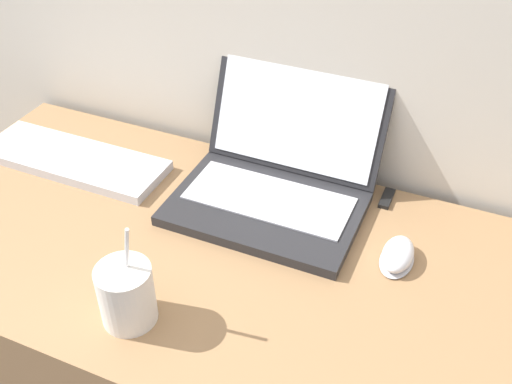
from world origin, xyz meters
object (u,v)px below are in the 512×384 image
object	(u,v)px
computer_mouse	(398,255)
external_keyboard	(74,160)
drink_cup	(126,294)
laptop	(277,176)
usb_stick	(387,198)

from	to	relation	value
computer_mouse	external_keyboard	world-z (taller)	computer_mouse
computer_mouse	external_keyboard	bearing A→B (deg)	178.54
drink_cup	external_keyboard	bearing A→B (deg)	137.92
laptop	usb_stick	world-z (taller)	laptop
laptop	computer_mouse	xyz separation A→B (m)	(0.26, -0.09, -0.03)
drink_cup	computer_mouse	bearing A→B (deg)	39.38
laptop	external_keyboard	xyz separation A→B (m)	(-0.43, -0.07, -0.04)
computer_mouse	drink_cup	bearing A→B (deg)	-140.62
external_keyboard	usb_stick	size ratio (longest dim) A/B	6.61
external_keyboard	usb_stick	world-z (taller)	external_keyboard
drink_cup	usb_stick	size ratio (longest dim) A/B	3.01
computer_mouse	usb_stick	distance (m)	0.17
laptop	external_keyboard	world-z (taller)	laptop
laptop	usb_stick	distance (m)	0.22
laptop	usb_stick	xyz separation A→B (m)	(0.20, 0.07, -0.04)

